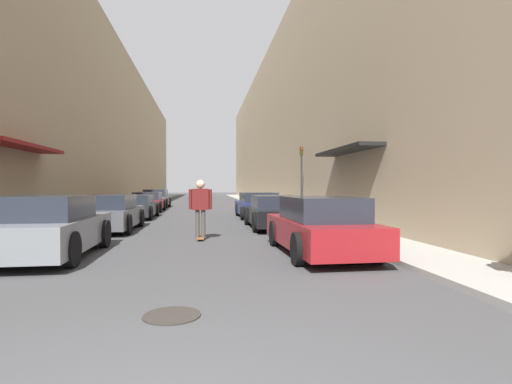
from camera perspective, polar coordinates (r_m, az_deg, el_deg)
ground at (r=29.24m, az=-8.17°, el=-2.29°), size 147.62×147.62×0.00m
curb_strip_left at (r=36.34m, az=-16.06°, el=-1.61°), size 1.80×67.10×0.12m
curb_strip_right at (r=36.24m, az=-0.01°, el=-1.59°), size 1.80×67.10×0.12m
building_row_left at (r=37.16m, az=-20.57°, el=8.22°), size 4.90×67.10×12.80m
building_row_right at (r=37.06m, az=4.50°, el=8.92°), size 4.90×67.10×13.61m
parked_car_left_0 at (r=10.00m, az=-27.66°, el=-4.51°), size 1.98×4.21×1.38m
parked_car_left_1 at (r=15.06m, az=-20.51°, el=-2.86°), size 2.08×4.34×1.29m
parked_car_left_2 at (r=20.65m, az=-17.05°, el=-2.01°), size 2.09×4.45×1.16m
parked_car_left_3 at (r=25.82m, az=-15.19°, el=-1.39°), size 1.91×3.96×1.22m
parked_car_left_4 at (r=30.54m, az=-14.09°, el=-0.95°), size 1.91×4.26×1.34m
parked_car_right_0 at (r=9.43m, az=9.13°, el=-4.91°), size 1.85×4.35×1.33m
parked_car_right_1 at (r=15.05m, az=2.66°, el=-2.89°), size 1.95×4.31×1.24m
parked_car_right_2 at (r=20.06m, az=0.23°, el=-1.94°), size 1.96×4.67×1.27m
skateboarder at (r=11.84m, az=-7.95°, el=-1.55°), size 0.68×0.78×1.77m
manhole_cover at (r=5.17m, az=-11.93°, el=-16.88°), size 0.70×0.70×0.02m
traffic_light at (r=21.49m, az=6.52°, el=2.79°), size 0.16×0.22×3.57m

